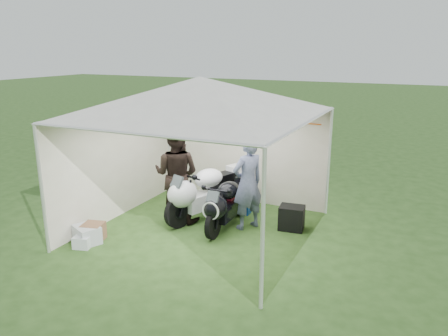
{
  "coord_description": "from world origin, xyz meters",
  "views": [
    {
      "loc": [
        3.82,
        -7.04,
        3.5
      ],
      "look_at": [
        0.32,
        0.35,
        1.24
      ],
      "focal_mm": 35.0,
      "sensor_mm": 36.0,
      "label": 1
    }
  ],
  "objects": [
    {
      "name": "person_dark_jacket",
      "position": [
        -0.72,
        0.28,
        1.0
      ],
      "size": [
        1.06,
        0.88,
        2.0
      ],
      "primitive_type": "imported",
      "rotation": [
        0.0,
        0.0,
        3.27
      ],
      "color": "black",
      "rests_on": "ground"
    },
    {
      "name": "person_blue_jacket",
      "position": [
        0.75,
        0.53,
        0.94
      ],
      "size": [
        0.74,
        0.82,
        1.88
      ],
      "primitive_type": "imported",
      "rotation": [
        0.0,
        0.0,
        -2.13
      ],
      "color": "slate",
      "rests_on": "ground"
    },
    {
      "name": "equipment_box",
      "position": [
        1.58,
        0.84,
        0.24
      ],
      "size": [
        0.52,
        0.44,
        0.48
      ],
      "primitive_type": "cube",
      "rotation": [
        0.0,
        0.0,
        0.12
      ],
      "color": "black",
      "rests_on": "ground"
    },
    {
      "name": "motorcycle_black",
      "position": [
        0.36,
        0.34,
        0.53
      ],
      "size": [
        0.45,
        1.92,
        0.94
      ],
      "rotation": [
        0.0,
        0.0,
        0.02
      ],
      "color": "black",
      "rests_on": "ground"
    },
    {
      "name": "crate_1",
      "position": [
        -1.63,
        -1.27,
        0.17
      ],
      "size": [
        0.46,
        0.46,
        0.33
      ],
      "primitive_type": "cube",
      "rotation": [
        0.0,
        0.0,
        0.26
      ],
      "color": "brown",
      "rests_on": "ground"
    },
    {
      "name": "canopy_tent",
      "position": [
        -0.0,
        0.03,
        2.58
      ],
      "size": [
        5.66,
        5.66,
        3.0
      ],
      "color": "silver",
      "rests_on": "ground"
    },
    {
      "name": "motorcycle_white",
      "position": [
        -0.28,
        0.56,
        0.61
      ],
      "size": [
        1.01,
        2.14,
        1.09
      ],
      "rotation": [
        0.0,
        0.0,
        -0.33
      ],
      "color": "black",
      "rests_on": "ground"
    },
    {
      "name": "paddock_stand",
      "position": [
        0.34,
        1.21,
        0.14
      ],
      "size": [
        0.37,
        0.24,
        0.27
      ],
      "primitive_type": "cube",
      "rotation": [
        0.0,
        0.0,
        0.02
      ],
      "color": "blue",
      "rests_on": "ground"
    },
    {
      "name": "ground",
      "position": [
        0.0,
        0.0,
        0.0
      ],
      "size": [
        80.0,
        80.0,
        0.0
      ],
      "primitive_type": "plane",
      "color": "#284718",
      "rests_on": "ground"
    },
    {
      "name": "crate_0",
      "position": [
        -1.66,
        -1.39,
        0.16
      ],
      "size": [
        0.61,
        0.55,
        0.33
      ],
      "primitive_type": "cube",
      "rotation": [
        0.0,
        0.0,
        -0.42
      ],
      "color": "#AEB2B8",
      "rests_on": "ground"
    },
    {
      "name": "crate_2",
      "position": [
        -1.6,
        -1.59,
        0.11
      ],
      "size": [
        0.35,
        0.32,
        0.22
      ],
      "primitive_type": "cube",
      "rotation": [
        0.0,
        0.0,
        0.28
      ],
      "color": "silver",
      "rests_on": "ground"
    }
  ]
}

